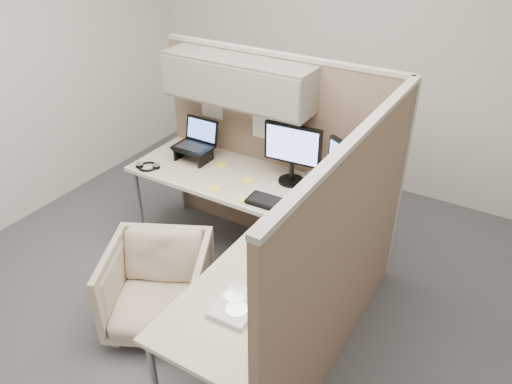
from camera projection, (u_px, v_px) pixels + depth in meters
The scene contains 20 objects.
ground at pixel (227, 300), 3.74m from camera, with size 4.50×4.50×0.00m, color #444349.
partition_back at pixel (260, 121), 3.87m from camera, with size 2.00×0.36×1.63m.
partition_right at pixel (346, 259), 2.87m from camera, with size 0.07×2.03×1.63m.
desk at pixel (250, 221), 3.42m from camera, with size 2.00×1.98×0.73m.
office_chair at pixel (158, 284), 3.39m from camera, with size 0.67×0.63×0.69m, color beige.
monitor_left at pixel (293, 149), 3.65m from camera, with size 0.44×0.20×0.47m.
monitor_right at pixel (349, 173), 3.35m from camera, with size 0.40×0.25×0.47m.
laptop_station at pixel (195, 145), 4.06m from camera, with size 0.31×0.26×0.32m.
keyboard at pixel (281, 206), 3.49m from camera, with size 0.50×0.17×0.02m, color black.
mouse at pixel (304, 216), 3.37m from camera, with size 0.10×0.06×0.04m, color black.
travel_mug at pixel (311, 183), 3.60m from camera, with size 0.08×0.08×0.18m.
soda_can_green at pixel (330, 220), 3.26m from camera, with size 0.07×0.07×0.12m, color #268C1E.
soda_can_silver at pixel (331, 204), 3.42m from camera, with size 0.07×0.07×0.12m, color silver.
sticky_note_d at pixel (248, 181), 3.80m from camera, with size 0.08×0.08×0.01m, color yellow.
sticky_note_b at pixel (243, 200), 3.57m from camera, with size 0.08×0.08×0.01m, color yellow.
sticky_note_a at pixel (214, 189), 3.70m from camera, with size 0.08×0.08×0.01m, color yellow.
sticky_note_c at pixel (222, 165), 4.02m from camera, with size 0.08×0.08×0.01m, color yellow.
headphones at pixel (148, 166), 3.98m from camera, with size 0.21×0.21×0.03m.
paper_stack at pixel (237, 306), 2.65m from camera, with size 0.23×0.28×0.03m.
desk_clock at pixel (274, 272), 2.85m from camera, with size 0.08×0.08×0.08m.
Camera 1 is at (1.62, -2.26, 2.64)m, focal length 35.00 mm.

